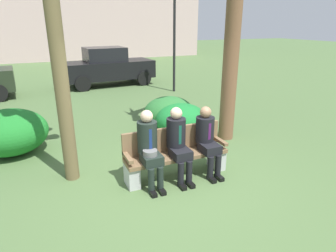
{
  "coord_description": "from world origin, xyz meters",
  "views": [
    {
      "loc": [
        -1.95,
        -4.07,
        2.67
      ],
      "look_at": [
        0.1,
        0.67,
        0.85
      ],
      "focal_mm": 31.22,
      "sensor_mm": 36.0,
      "label": 1
    }
  ],
  "objects_px": {
    "seated_man_middle": "(178,141)",
    "street_lamp": "(174,33)",
    "seated_man_left": "(149,145)",
    "seated_man_right": "(207,137)",
    "shrub_far_lawn": "(10,132)",
    "parked_car_far": "(108,67)",
    "shrub_mid_lawn": "(181,120)",
    "park_bench": "(175,154)",
    "shrub_near_bench": "(169,112)"
  },
  "relations": [
    {
      "from": "seated_man_left",
      "to": "shrub_far_lawn",
      "type": "relative_size",
      "value": 0.85
    },
    {
      "from": "street_lamp",
      "to": "shrub_near_bench",
      "type": "bearing_deg",
      "value": -116.32
    },
    {
      "from": "seated_man_left",
      "to": "parked_car_far",
      "type": "bearing_deg",
      "value": 81.85
    },
    {
      "from": "shrub_near_bench",
      "to": "shrub_mid_lawn",
      "type": "xyz_separation_m",
      "value": [
        0.04,
        -0.67,
        -0.02
      ]
    },
    {
      "from": "seated_man_middle",
      "to": "shrub_near_bench",
      "type": "xyz_separation_m",
      "value": [
        0.95,
        2.59,
        -0.31
      ]
    },
    {
      "from": "shrub_near_bench",
      "to": "seated_man_left",
      "type": "bearing_deg",
      "value": -119.93
    },
    {
      "from": "seated_man_right",
      "to": "parked_car_far",
      "type": "xyz_separation_m",
      "value": [
        0.14,
        8.88,
        0.13
      ]
    },
    {
      "from": "park_bench",
      "to": "seated_man_middle",
      "type": "relative_size",
      "value": 1.45
    },
    {
      "from": "shrub_mid_lawn",
      "to": "parked_car_far",
      "type": "distance_m",
      "value": 6.98
    },
    {
      "from": "park_bench",
      "to": "street_lamp",
      "type": "height_order",
      "value": "street_lamp"
    },
    {
      "from": "park_bench",
      "to": "street_lamp",
      "type": "bearing_deg",
      "value": 65.69
    },
    {
      "from": "seated_man_right",
      "to": "shrub_mid_lawn",
      "type": "bearing_deg",
      "value": 78.01
    },
    {
      "from": "shrub_mid_lawn",
      "to": "street_lamp",
      "type": "distance_m",
      "value": 5.38
    },
    {
      "from": "park_bench",
      "to": "seated_man_middle",
      "type": "xyz_separation_m",
      "value": [
        -0.01,
        -0.12,
        0.31
      ]
    },
    {
      "from": "seated_man_middle",
      "to": "shrub_far_lawn",
      "type": "bearing_deg",
      "value": 139.87
    },
    {
      "from": "park_bench",
      "to": "seated_man_right",
      "type": "xyz_separation_m",
      "value": [
        0.58,
        -0.13,
        0.28
      ]
    },
    {
      "from": "seated_man_left",
      "to": "shrub_near_bench",
      "type": "relative_size",
      "value": 0.98
    },
    {
      "from": "seated_man_right",
      "to": "shrub_mid_lawn",
      "type": "height_order",
      "value": "seated_man_right"
    },
    {
      "from": "seated_man_left",
      "to": "seated_man_right",
      "type": "height_order",
      "value": "seated_man_left"
    },
    {
      "from": "seated_man_middle",
      "to": "street_lamp",
      "type": "distance_m",
      "value": 7.36
    },
    {
      "from": "seated_man_left",
      "to": "seated_man_middle",
      "type": "height_order",
      "value": "seated_man_left"
    },
    {
      "from": "park_bench",
      "to": "street_lamp",
      "type": "xyz_separation_m",
      "value": [
        2.91,
        6.44,
        1.88
      ]
    },
    {
      "from": "seated_man_left",
      "to": "shrub_mid_lawn",
      "type": "bearing_deg",
      "value": 51.34
    },
    {
      "from": "shrub_mid_lawn",
      "to": "shrub_far_lawn",
      "type": "height_order",
      "value": "shrub_far_lawn"
    },
    {
      "from": "seated_man_middle",
      "to": "seated_man_right",
      "type": "xyz_separation_m",
      "value": [
        0.59,
        -0.01,
        -0.03
      ]
    },
    {
      "from": "seated_man_middle",
      "to": "seated_man_right",
      "type": "distance_m",
      "value": 0.59
    },
    {
      "from": "park_bench",
      "to": "shrub_far_lawn",
      "type": "relative_size",
      "value": 1.22
    },
    {
      "from": "seated_man_right",
      "to": "parked_car_far",
      "type": "bearing_deg",
      "value": 89.07
    },
    {
      "from": "parked_car_far",
      "to": "shrub_far_lawn",
      "type": "bearing_deg",
      "value": -118.75
    },
    {
      "from": "shrub_far_lawn",
      "to": "street_lamp",
      "type": "distance_m",
      "value": 7.34
    },
    {
      "from": "street_lamp",
      "to": "shrub_far_lawn",
      "type": "bearing_deg",
      "value": -143.98
    },
    {
      "from": "seated_man_right",
      "to": "street_lamp",
      "type": "distance_m",
      "value": 7.15
    },
    {
      "from": "street_lamp",
      "to": "seated_man_middle",
      "type": "bearing_deg",
      "value": -113.98
    },
    {
      "from": "seated_man_right",
      "to": "seated_man_left",
      "type": "bearing_deg",
      "value": 179.97
    },
    {
      "from": "seated_man_right",
      "to": "shrub_near_bench",
      "type": "relative_size",
      "value": 0.94
    },
    {
      "from": "seated_man_middle",
      "to": "seated_man_right",
      "type": "bearing_deg",
      "value": -0.51
    },
    {
      "from": "shrub_far_lawn",
      "to": "parked_car_far",
      "type": "bearing_deg",
      "value": 61.25
    },
    {
      "from": "shrub_mid_lawn",
      "to": "shrub_far_lawn",
      "type": "bearing_deg",
      "value": 172.95
    },
    {
      "from": "shrub_far_lawn",
      "to": "seated_man_left",
      "type": "bearing_deg",
      "value": -46.22
    },
    {
      "from": "park_bench",
      "to": "shrub_near_bench",
      "type": "distance_m",
      "value": 2.64
    },
    {
      "from": "shrub_mid_lawn",
      "to": "street_lamp",
      "type": "xyz_separation_m",
      "value": [
        1.93,
        4.65,
        1.9
      ]
    },
    {
      "from": "shrub_near_bench",
      "to": "shrub_mid_lawn",
      "type": "height_order",
      "value": "shrub_near_bench"
    },
    {
      "from": "seated_man_right",
      "to": "shrub_near_bench",
      "type": "bearing_deg",
      "value": 81.98
    },
    {
      "from": "seated_man_left",
      "to": "seated_man_right",
      "type": "distance_m",
      "value": 1.13
    },
    {
      "from": "seated_man_right",
      "to": "shrub_far_lawn",
      "type": "height_order",
      "value": "seated_man_right"
    },
    {
      "from": "shrub_near_bench",
      "to": "parked_car_far",
      "type": "bearing_deg",
      "value": 92.01
    },
    {
      "from": "seated_man_middle",
      "to": "street_lamp",
      "type": "bearing_deg",
      "value": 66.02
    },
    {
      "from": "seated_man_left",
      "to": "seated_man_middle",
      "type": "xyz_separation_m",
      "value": [
        0.54,
        0.0,
        -0.0
      ]
    },
    {
      "from": "seated_man_right",
      "to": "shrub_far_lawn",
      "type": "relative_size",
      "value": 0.81
    },
    {
      "from": "seated_man_left",
      "to": "parked_car_far",
      "type": "height_order",
      "value": "parked_car_far"
    }
  ]
}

